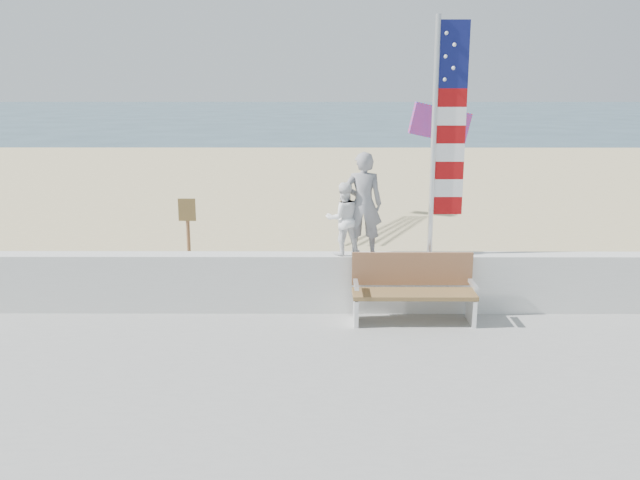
% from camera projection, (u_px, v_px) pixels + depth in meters
% --- Properties ---
extents(ground, '(220.00, 220.00, 0.00)m').
position_uv_depth(ground, '(304.00, 375.00, 8.63)').
color(ground, '#2C4A59').
rests_on(ground, ground).
extents(sand, '(90.00, 40.00, 0.08)m').
position_uv_depth(sand, '(313.00, 225.00, 17.38)').
color(sand, '#CBB987').
rests_on(sand, ground).
extents(seawall, '(30.00, 0.35, 0.90)m').
position_uv_depth(seawall, '(307.00, 282.00, 10.44)').
color(seawall, silver).
rests_on(seawall, boardwalk).
extents(adult, '(0.60, 0.42, 1.56)m').
position_uv_depth(adult, '(363.00, 204.00, 10.15)').
color(adult, gray).
rests_on(adult, seawall).
extents(child, '(0.62, 0.54, 1.11)m').
position_uv_depth(child, '(343.00, 219.00, 10.20)').
color(child, white).
rests_on(child, seawall).
extents(bench, '(1.80, 0.57, 1.00)m').
position_uv_depth(bench, '(413.00, 288.00, 9.98)').
color(bench, olive).
rests_on(bench, boardwalk).
extents(flag, '(0.50, 0.08, 3.50)m').
position_uv_depth(flag, '(443.00, 128.00, 9.88)').
color(flag, silver).
rests_on(flag, seawall).
extents(parafoil_kite, '(1.10, 0.30, 0.75)m').
position_uv_depth(parafoil_kite, '(441.00, 124.00, 11.98)').
color(parafoil_kite, red).
rests_on(parafoil_kite, ground).
extents(sign, '(0.32, 0.07, 1.46)m').
position_uv_depth(sign, '(188.00, 230.00, 12.63)').
color(sign, brown).
rests_on(sign, sand).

